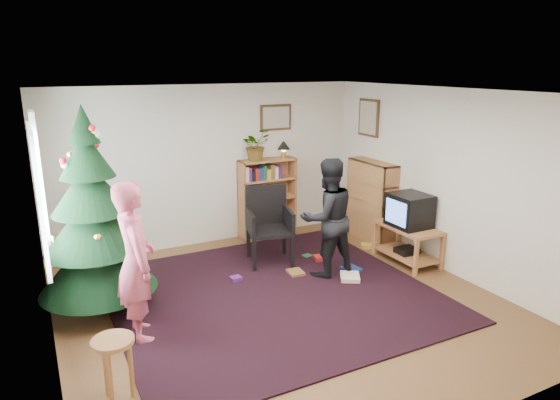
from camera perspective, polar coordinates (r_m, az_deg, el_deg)
name	(u,v)px	position (r m, az deg, el deg)	size (l,w,h in m)	color
floor	(283,304)	(6.12, 0.34, -11.85)	(5.00, 5.00, 0.00)	brown
ceiling	(283,92)	(5.45, 0.38, 12.21)	(5.00, 5.00, 0.00)	white
wall_back	(210,166)	(7.90, -8.06, 3.89)	(5.00, 0.02, 2.50)	silver
wall_front	(447,291)	(3.76, 18.50, -9.79)	(5.00, 0.02, 2.50)	silver
wall_left	(41,239)	(5.07, -25.64, -3.99)	(0.02, 5.00, 2.50)	silver
wall_right	(446,182)	(7.13, 18.48, 2.01)	(0.02, 5.00, 2.50)	silver
rug	(272,294)	(6.36, -0.93, -10.67)	(3.80, 3.60, 0.02)	black
window_pane	(39,197)	(5.58, -25.87, 0.33)	(0.04, 1.20, 1.40)	silver
curtain	(40,182)	(6.27, -25.74, 1.85)	(0.06, 0.35, 1.60)	white
picture_back	(276,117)	(8.22, -0.50, 9.42)	(0.55, 0.03, 0.42)	#4C3319
picture_right	(369,118)	(8.30, 10.11, 9.24)	(0.03, 0.50, 0.60)	#4C3319
christmas_tree	(94,229)	(6.02, -20.52, -3.10)	(1.32, 1.32, 2.39)	#3F2816
bookshelf_back	(267,197)	(8.23, -1.44, 0.32)	(0.95, 0.30, 1.30)	#A8663C
bookshelf_right	(371,200)	(8.19, 10.39, -0.02)	(0.30, 0.95, 1.30)	#A8663C
tv_stand	(407,241)	(7.45, 14.36, -4.51)	(0.53, 0.96, 0.55)	#A8663C
crt_tv	(409,210)	(7.31, 14.58, -1.15)	(0.50, 0.54, 0.47)	black
armchair	(266,221)	(7.20, -1.61, -2.45)	(0.74, 0.75, 1.10)	black
stool	(114,353)	(4.58, -18.46, -16.29)	(0.35, 0.35, 0.59)	#A8663C
person_standing	(136,261)	(5.34, -16.17, -6.76)	(0.62, 0.40, 1.69)	#CB516B
person_by_chair	(327,218)	(6.67, 5.45, -2.06)	(0.79, 0.61, 1.62)	black
potted_plant	(256,145)	(7.97, -2.79, 6.32)	(0.45, 0.39, 0.50)	gray
table_lamp	(284,146)	(8.19, 0.42, 6.18)	(0.21, 0.21, 0.29)	#A57F33
floor_clutter	(319,264)	(7.17, 4.53, -7.32)	(2.53, 1.17, 0.08)	#A51E19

